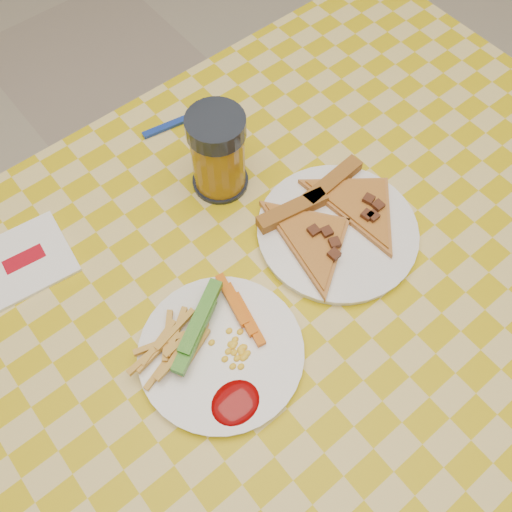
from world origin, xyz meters
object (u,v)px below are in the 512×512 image
at_px(table, 276,309).
at_px(plate_left, 221,353).
at_px(plate_right, 337,232).
at_px(drink_glass, 218,154).

distance_m(table, plate_left, 0.15).
xyz_separation_m(plate_left, plate_right, (0.25, 0.04, 0.00)).
bearing_deg(drink_glass, plate_left, -127.15).
bearing_deg(plate_left, table, 13.08).
xyz_separation_m(table, plate_left, (-0.12, -0.03, 0.08)).
relative_size(plate_left, drink_glass, 1.51).
distance_m(table, plate_right, 0.15).
distance_m(plate_left, drink_glass, 0.30).
relative_size(table, plate_left, 5.85).
bearing_deg(plate_left, drink_glass, 52.85).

